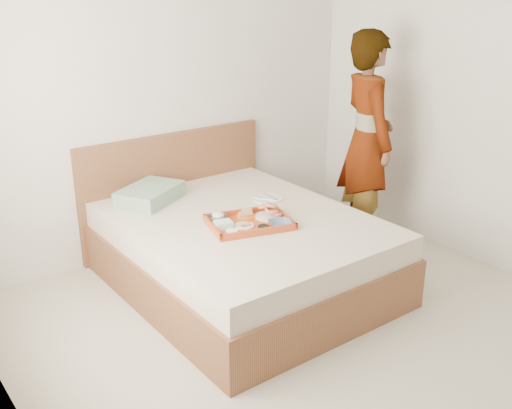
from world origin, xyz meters
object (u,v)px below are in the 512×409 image
at_px(tray, 249,222).
at_px(bed, 242,252).
at_px(person, 367,140).
at_px(dinner_plate, 267,199).

bearing_deg(tray, bed, 90.69).
bearing_deg(bed, tray, -104.90).
bearing_deg(bed, person, 2.84).
relative_size(bed, person, 1.14).
bearing_deg(dinner_plate, person, -7.87).
xyz_separation_m(dinner_plate, person, (0.93, -0.13, 0.34)).
relative_size(tray, person, 0.31).
xyz_separation_m(bed, person, (1.31, 0.06, 0.62)).
height_order(dinner_plate, person, person).
height_order(tray, dinner_plate, tray).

